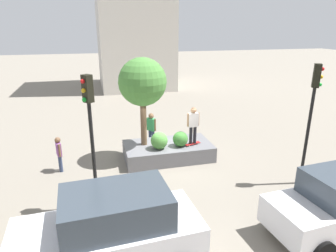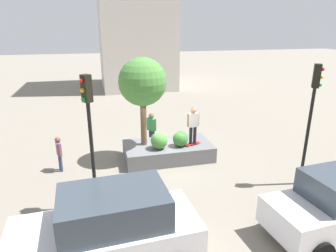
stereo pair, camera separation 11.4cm
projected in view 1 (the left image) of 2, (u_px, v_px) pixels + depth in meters
ground_plane at (168, 160)px, 14.21m from camera, size 120.00×120.00×0.00m
planter_ledge at (168, 151)px, 14.27m from camera, size 4.09×2.18×0.72m
plaza_tree at (142, 83)px, 13.18m from camera, size 2.15×2.15×4.05m
boxwood_shrub at (159, 141)px, 13.51m from camera, size 0.77×0.77×0.77m
hedge_clump at (180, 139)px, 13.80m from camera, size 0.70×0.70×0.70m
skateboard at (193, 144)px, 14.05m from camera, size 0.83×0.45×0.07m
skateboarder at (193, 123)px, 13.72m from camera, size 0.59×0.27×1.75m
sedan_parked at (111, 231)px, 7.56m from camera, size 4.83×2.42×2.20m
traffic_light_corner at (90, 122)px, 9.39m from camera, size 0.37×0.37×4.66m
traffic_light_median at (312, 106)px, 11.06m from camera, size 0.37×0.37×4.77m
passerby_with_bag at (59, 152)px, 12.82m from camera, size 0.27×0.52×1.57m
bystander_watching at (151, 127)px, 15.58m from camera, size 0.46×0.50×1.78m
plaza_lowrise_south at (133, 5)px, 28.97m from camera, size 7.02×7.66×15.82m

